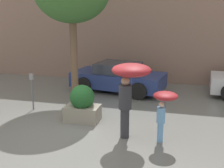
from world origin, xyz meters
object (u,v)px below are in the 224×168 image
at_px(planter_box, 82,104).
at_px(person_child, 164,104).
at_px(parking_meter, 32,84).
at_px(person_adult, 130,80).
at_px(parked_car_near, 118,77).

distance_m(planter_box, person_child, 2.75).
distance_m(person_child, parking_meter, 4.82).
height_order(planter_box, person_child, person_child).
height_order(person_adult, parking_meter, person_adult).
distance_m(person_adult, parking_meter, 3.99).
height_order(planter_box, parked_car_near, parked_car_near).
bearing_deg(planter_box, parking_meter, 164.37).
bearing_deg(person_adult, parking_meter, 146.12).
height_order(parked_car_near, parking_meter, parking_meter).
distance_m(person_adult, parked_car_near, 4.79).
height_order(planter_box, parking_meter, parking_meter).
xyz_separation_m(parked_car_near, parking_meter, (-2.35, -3.09, 0.33)).
bearing_deg(person_child, parked_car_near, 138.15).
xyz_separation_m(person_adult, parking_meter, (-3.67, 1.40, -0.69)).
distance_m(planter_box, person_adult, 2.12).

